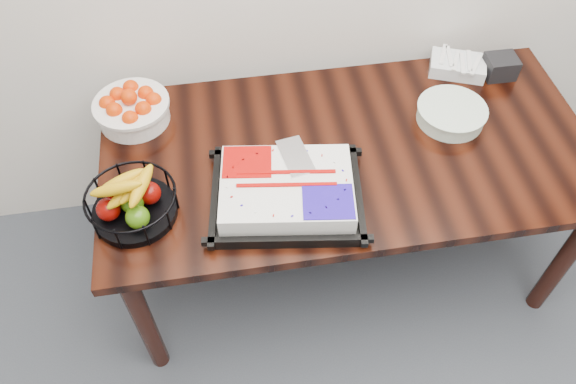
{
  "coord_description": "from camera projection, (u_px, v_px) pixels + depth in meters",
  "views": [
    {
      "loc": [
        -0.45,
        0.65,
        2.25
      ],
      "look_at": [
        -0.26,
        1.77,
        0.83
      ],
      "focal_mm": 35.0,
      "sensor_mm": 36.0,
      "label": 1
    }
  ],
  "objects": [
    {
      "name": "table",
      "position": [
        347.0,
        163.0,
        2.12
      ],
      "size": [
        1.8,
        0.9,
        0.75
      ],
      "color": "black",
      "rests_on": "ground"
    },
    {
      "name": "tangerine_bowl",
      "position": [
        131.0,
        104.0,
        2.08
      ],
      "size": [
        0.28,
        0.28,
        0.18
      ],
      "color": "white",
      "rests_on": "table"
    },
    {
      "name": "fork_bag",
      "position": [
        458.0,
        65.0,
        2.29
      ],
      "size": [
        0.26,
        0.21,
        0.06
      ],
      "color": "silver",
      "rests_on": "table"
    },
    {
      "name": "napkin_box",
      "position": [
        500.0,
        66.0,
        2.27
      ],
      "size": [
        0.12,
        0.11,
        0.09
      ],
      "primitive_type": "cube",
      "rotation": [
        0.0,
        0.0,
        -0.01
      ],
      "color": "black",
      "rests_on": "table"
    },
    {
      "name": "fruit_basket",
      "position": [
        132.0,
        202.0,
        1.81
      ],
      "size": [
        0.3,
        0.3,
        0.16
      ],
      "color": "black",
      "rests_on": "table"
    },
    {
      "name": "plate_stack",
      "position": [
        451.0,
        114.0,
        2.11
      ],
      "size": [
        0.26,
        0.26,
        0.06
      ],
      "color": "white",
      "rests_on": "table"
    },
    {
      "name": "cake_tray",
      "position": [
        287.0,
        191.0,
        1.86
      ],
      "size": [
        0.55,
        0.46,
        0.1
      ],
      "color": "black",
      "rests_on": "table"
    }
  ]
}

